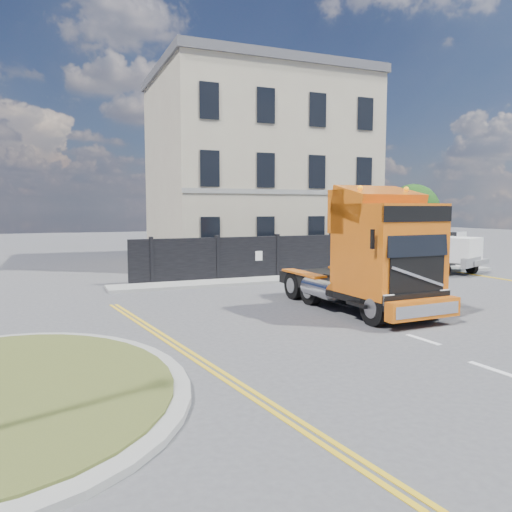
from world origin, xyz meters
name	(u,v)px	position (x,y,z in m)	size (l,w,h in m)	color
ground	(281,325)	(0.00, 0.00, 0.00)	(120.00, 120.00, 0.00)	#424244
hoarding_fence	(323,255)	(6.55, 9.00, 1.00)	(18.80, 0.25, 2.00)	black
georgian_building	(256,169)	(6.00, 16.50, 5.77)	(12.30, 10.30, 12.80)	#BCB395
tree	(410,213)	(14.38, 12.10, 3.05)	(3.20, 3.20, 4.80)	#382619
pavement_far	(323,277)	(6.00, 8.10, 0.06)	(20.00, 1.60, 0.12)	gray
truck	(374,259)	(3.41, 0.38, 1.75)	(2.72, 6.62, 3.90)	black
flatbed_pickup	(451,254)	(12.88, 7.05, 1.01)	(3.39, 4.95, 1.88)	slate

